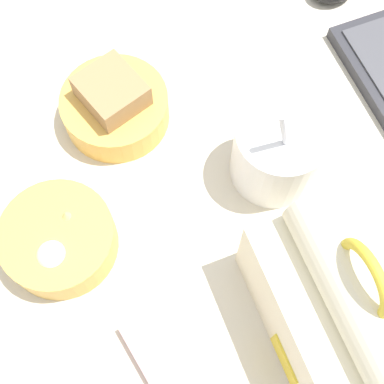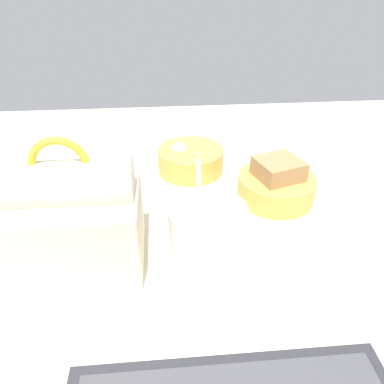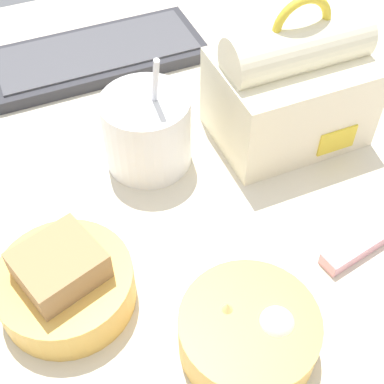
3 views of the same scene
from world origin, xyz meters
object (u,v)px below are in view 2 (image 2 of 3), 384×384
Objects in this scene: soup_cup at (205,236)px; bento_bowl_snacks at (190,160)px; lunch_bag at (72,220)px; chopstick_case at (82,187)px; bento_bowl_sandwich at (276,185)px.

soup_cup is 27.30cm from bento_bowl_snacks.
chopstick_case is (2.71, -19.14, -6.39)cm from lunch_bag.
lunch_bag is 1.43× the size of bento_bowl_sandwich.
bento_bowl_snacks reaches higher than chopstick_case.
bento_bowl_snacks is 0.68× the size of chopstick_case.
soup_cup is at bearing 173.22° from lunch_bag.
bento_bowl_snacks is at bearing -90.28° from soup_cup.
chopstick_case is at bearing -9.03° from bento_bowl_sandwich.
bento_bowl_sandwich is 18.61cm from bento_bowl_snacks.
soup_cup is at bearing 89.72° from bento_bowl_snacks.
chopstick_case is at bearing -45.84° from soup_cup.
lunch_bag is 31.25cm from bento_bowl_snacks.
bento_bowl_sandwich is at bearing -133.26° from soup_cup.
soup_cup is 1.17× the size of bento_bowl_sandwich.
bento_bowl_sandwich is 35.90cm from chopstick_case.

